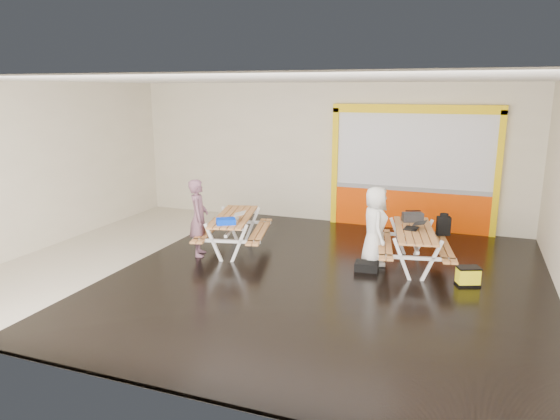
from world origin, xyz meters
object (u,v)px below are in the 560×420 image
at_px(picnic_table_right, 414,239).
at_px(dark_case, 367,266).
at_px(blue_pouch, 226,221).
at_px(fluke_bag, 468,276).
at_px(picnic_table_left, 234,224).
at_px(toolbox, 413,217).
at_px(laptop_left, 235,217).
at_px(laptop_right, 414,226).
at_px(backpack, 444,224).
at_px(person_right, 375,226).
at_px(person_left, 199,218).

relative_size(picnic_table_right, dark_case, 5.08).
relative_size(blue_pouch, fluke_bag, 0.81).
bearing_deg(blue_pouch, picnic_table_left, 102.39).
bearing_deg(picnic_table_right, toolbox, 100.39).
bearing_deg(dark_case, laptop_left, -179.05).
bearing_deg(laptop_left, laptop_right, 9.64).
height_order(picnic_table_right, backpack, backpack).
height_order(person_right, toolbox, person_right).
xyz_separation_m(person_right, fluke_bag, (1.71, -0.51, -0.61)).
bearing_deg(dark_case, picnic_table_right, 34.67).
relative_size(person_right, dark_case, 3.56).
relative_size(picnic_table_left, laptop_left, 4.74).
bearing_deg(blue_pouch, laptop_right, 14.90).
bearing_deg(picnic_table_left, blue_pouch, -77.61).
xyz_separation_m(person_right, backpack, (1.19, 0.96, -0.10)).
relative_size(person_left, blue_pouch, 4.31).
xyz_separation_m(person_left, backpack, (4.62, 1.61, -0.11)).
bearing_deg(backpack, blue_pouch, -156.43).
distance_m(blue_pouch, dark_case, 2.82).
relative_size(person_left, toolbox, 3.54).
bearing_deg(laptop_left, blue_pouch, -95.16).
distance_m(toolbox, backpack, 0.65).
bearing_deg(dark_case, person_right, 81.12).
relative_size(person_left, person_right, 1.03).
xyz_separation_m(laptop_right, blue_pouch, (-3.47, -0.92, 0.01)).
height_order(person_left, dark_case, person_left).
xyz_separation_m(picnic_table_left, toolbox, (3.52, 0.84, 0.27)).
bearing_deg(laptop_left, picnic_table_left, 119.10).
height_order(person_left, backpack, person_left).
relative_size(picnic_table_left, person_right, 1.47).
bearing_deg(laptop_left, picnic_table_right, 9.55).
relative_size(laptop_left, toolbox, 1.06).
bearing_deg(person_right, fluke_bag, -126.94).
height_order(person_left, blue_pouch, person_left).
bearing_deg(toolbox, laptop_left, -160.98).
xyz_separation_m(picnic_table_right, backpack, (0.48, 0.81, 0.12)).
bearing_deg(dark_case, backpack, 46.98).
bearing_deg(person_right, picnic_table_left, 71.92).
distance_m(picnic_table_right, person_left, 4.23).
distance_m(laptop_right, dark_case, 1.17).
relative_size(picnic_table_left, blue_pouch, 6.13).
distance_m(picnic_table_right, fluke_bag, 1.26).
height_order(laptop_right, backpack, laptop_right).
height_order(toolbox, backpack, toolbox).
xyz_separation_m(picnic_table_right, fluke_bag, (1.00, -0.66, -0.39)).
height_order(picnic_table_right, fluke_bag, picnic_table_right).
relative_size(person_right, blue_pouch, 4.17).
bearing_deg(laptop_left, dark_case, 0.95).
distance_m(person_right, toolbox, 0.95).
relative_size(picnic_table_right, blue_pouch, 5.95).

